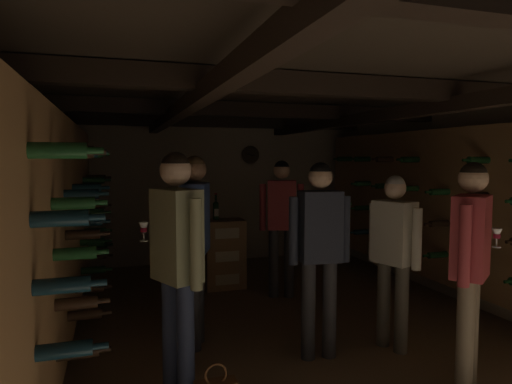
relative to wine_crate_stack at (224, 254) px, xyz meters
The scene contains 11 objects.
ground_plane 1.73m from the wine_crate_stack, 80.59° to the right, with size 8.40×8.40×0.00m, color #8C7051.
room_shell 1.70m from the wine_crate_stack, 78.78° to the right, with size 4.72×6.52×2.41m.
wine_crate_stack is the anchor object (origin of this frame).
display_bottle 0.60m from the wine_crate_stack, 149.08° to the left, with size 0.08×0.08×0.35m.
person_host_center 2.37m from the wine_crate_stack, 82.88° to the right, with size 0.54×0.25×1.68m.
person_guest_rear_center 1.00m from the wine_crate_stack, 45.71° to the right, with size 0.52×0.33×1.68m.
person_guest_far_left 1.15m from the wine_crate_stack, 124.56° to the right, with size 0.44×0.44×1.70m.
person_guest_near_right 3.33m from the wine_crate_stack, 70.33° to the right, with size 0.45×0.44×1.69m.
person_guest_near_left 2.89m from the wine_crate_stack, 109.95° to the right, with size 0.42×0.50×1.76m.
person_guest_mid_left 1.94m from the wine_crate_stack, 111.46° to the right, with size 0.32×0.51×1.73m.
person_guest_mid_right 2.56m from the wine_crate_stack, 66.77° to the right, with size 0.32×0.51×1.56m.
Camera 1 is at (-1.63, -4.05, 1.72)m, focal length 31.59 mm.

